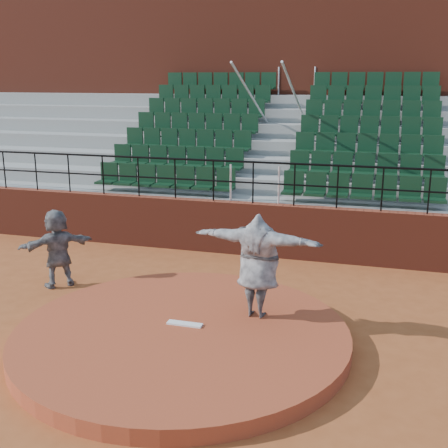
{
  "coord_description": "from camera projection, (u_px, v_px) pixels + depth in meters",
  "views": [
    {
      "loc": [
        3.04,
        -7.95,
        4.23
      ],
      "look_at": [
        0.0,
        2.5,
        1.4
      ],
      "focal_mm": 45.0,
      "sensor_mm": 36.0,
      "label": 1
    }
  ],
  "objects": [
    {
      "name": "press_box_facade",
      "position": [
        303.0,
        98.0,
        20.09
      ],
      "size": [
        24.0,
        3.0,
        7.1
      ],
      "primitive_type": "cube",
      "color": "maroon",
      "rests_on": "ground"
    },
    {
      "name": "wall_railing",
      "position": [
        253.0,
        173.0,
        13.41
      ],
      "size": [
        24.04,
        0.05,
        1.03
      ],
      "color": "black",
      "rests_on": "boundary_wall"
    },
    {
      "name": "boundary_wall",
      "position": [
        252.0,
        229.0,
        13.76
      ],
      "size": [
        24.0,
        0.3,
        1.3
      ],
      "primitive_type": "cube",
      "color": "maroon",
      "rests_on": "ground"
    },
    {
      "name": "pitcher",
      "position": [
        258.0,
        265.0,
        9.51
      ],
      "size": [
        2.29,
        0.86,
        1.81
      ],
      "primitive_type": "imported",
      "rotation": [
        0.0,
        0.0,
        3.03
      ],
      "color": "black",
      "rests_on": "pitchers_mound"
    },
    {
      "name": "seating_deck",
      "position": [
        281.0,
        173.0,
        16.94
      ],
      "size": [
        24.0,
        5.97,
        4.63
      ],
      "color": "gray",
      "rests_on": "ground"
    },
    {
      "name": "ground",
      "position": [
        182.0,
        342.0,
        9.27
      ],
      "size": [
        90.0,
        90.0,
        0.0
      ],
      "primitive_type": "plane",
      "color": "#9C4B23",
      "rests_on": "ground"
    },
    {
      "name": "pitching_rubber",
      "position": [
        185.0,
        324.0,
        9.35
      ],
      "size": [
        0.6,
        0.15,
        0.03
      ],
      "primitive_type": "cube",
      "color": "white",
      "rests_on": "pitchers_mound"
    },
    {
      "name": "fielder",
      "position": [
        57.0,
        248.0,
        11.61
      ],
      "size": [
        1.43,
        1.43,
        1.65
      ],
      "primitive_type": "imported",
      "rotation": [
        0.0,
        0.0,
        3.92
      ],
      "color": "black",
      "rests_on": "ground"
    },
    {
      "name": "pitchers_mound",
      "position": [
        182.0,
        335.0,
        9.24
      ],
      "size": [
        5.5,
        5.5,
        0.25
      ],
      "primitive_type": "cylinder",
      "color": "#A24124",
      "rests_on": "ground"
    }
  ]
}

